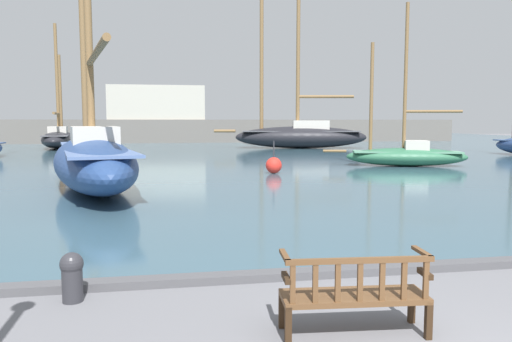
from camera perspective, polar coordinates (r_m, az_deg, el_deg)
The scene contains 10 objects.
harbor_water at distance 47.36m, azimuth -6.78°, elevation 2.90°, with size 100.00×80.00×0.08m, color #385666.
quay_edge_kerb at distance 7.91m, azimuth 10.54°, elevation -11.19°, with size 40.00×0.30×0.12m, color #4C4C50.
park_bench at distance 5.72m, azimuth 11.20°, elevation -13.54°, with size 1.64×0.65×0.92m.
sailboat_outer_port at distance 45.18m, azimuth -21.60°, elevation 3.60°, with size 3.61×9.54×10.31m.
sailboat_far_port at distance 26.30m, azimuth 16.80°, elevation 1.94°, with size 7.15×3.43×8.07m.
sailboat_mid_starboard at distance 41.93m, azimuth 5.13°, elevation 4.28°, with size 12.83×5.30×14.66m.
sailboat_nearest_starboard at distance 17.65m, azimuth -18.12°, elevation 1.59°, with size 4.73×12.93×13.41m.
mooring_bollard at distance 7.03m, azimuth -20.29°, elevation -11.03°, with size 0.30×0.30×0.65m.
channel_buoy at distance 21.65m, azimuth 2.04°, elevation 0.66°, with size 0.70×0.70×1.40m.
far_breakwater at distance 53.45m, azimuth -7.86°, elevation 5.04°, with size 58.51×2.40×6.03m.
Camera 1 is at (-2.69, -3.22, 2.35)m, focal length 35.00 mm.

